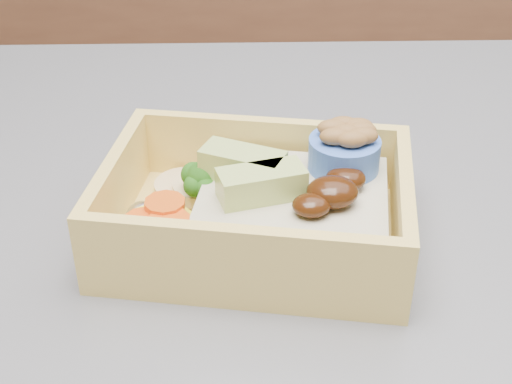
{
  "coord_description": "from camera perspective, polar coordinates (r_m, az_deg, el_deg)",
  "views": [
    {
      "loc": [
        0.12,
        -0.36,
        1.18
      ],
      "look_at": [
        0.13,
        -0.01,
        0.95
      ],
      "focal_mm": 50.0,
      "sensor_mm": 36.0,
      "label": 1
    }
  ],
  "objects": [
    {
      "name": "bento_box",
      "position": [
        0.43,
        0.8,
        -1.21
      ],
      "size": [
        0.2,
        0.16,
        0.07
      ],
      "rotation": [
        0.0,
        0.0,
        -0.17
      ],
      "color": "#EBC761",
      "rests_on": "island"
    }
  ]
}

